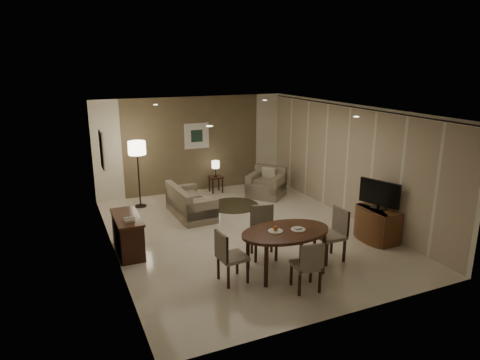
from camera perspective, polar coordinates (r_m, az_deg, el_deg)
name	(u,v)px	position (r m, az deg, el deg)	size (l,w,h in m)	color
room_shell	(236,169)	(9.42, -0.49, 1.47)	(5.50, 7.00, 2.70)	beige
taupe_accent	(193,145)	(12.25, -6.25, 4.71)	(3.96, 0.03, 2.70)	brown
curtain_wall	(347,163)	(10.44, 14.05, 2.24)	(0.08, 6.70, 2.58)	#B9AB90
curtain_rod	(351,107)	(10.22, 14.54, 9.45)	(0.03, 0.03, 6.80)	black
art_back_frame	(197,136)	(12.21, -5.80, 5.88)	(0.72, 0.03, 0.72)	silver
art_back_canvas	(197,136)	(12.20, -5.78, 5.87)	(0.34, 0.01, 0.34)	#1A2F24
art_left_frame	(102,150)	(9.40, -17.95, 3.80)	(0.03, 0.60, 0.80)	silver
art_left_canvas	(103,150)	(9.41, -17.86, 3.81)	(0.01, 0.46, 0.64)	gray
downlight_nl	(209,126)	(6.64, -4.09, 7.18)	(0.10, 0.10, 0.01)	white
downlight_nr	(356,117)	(8.03, 15.25, 8.14)	(0.10, 0.10, 0.01)	white
downlight_fl	(156,105)	(10.08, -11.19, 9.82)	(0.10, 0.10, 0.01)	white
downlight_fr	(265,100)	(11.04, 3.34, 10.58)	(0.10, 0.10, 0.01)	white
console_desk	(128,235)	(8.71, -14.72, -7.05)	(0.48, 1.20, 0.75)	#482717
telephone	(129,219)	(8.28, -14.57, -5.08)	(0.20, 0.14, 0.09)	white
tv_cabinet	(377,224)	(9.45, 17.85, -5.63)	(0.48, 0.90, 0.70)	brown
flat_tv	(379,194)	(9.22, 18.10, -1.77)	(0.06, 0.88, 0.60)	black
dining_table	(285,251)	(7.76, 6.05, -9.39)	(1.65, 1.03, 0.77)	#482717
chair_near	(306,264)	(7.20, 8.78, -11.07)	(0.43, 0.43, 0.89)	gray
chair_far	(264,233)	(8.20, 3.22, -7.11)	(0.48, 0.48, 0.98)	gray
chair_left	(233,256)	(7.35, -0.97, -10.14)	(0.45, 0.45, 0.93)	gray
chair_right	(330,235)	(8.26, 11.90, -7.21)	(0.48, 0.48, 0.99)	gray
plate_a	(275,231)	(7.56, 4.75, -6.79)	(0.26, 0.26, 0.02)	white
plate_b	(298,229)	(7.67, 7.75, -6.55)	(0.26, 0.26, 0.02)	white
fruit_apple	(276,228)	(7.54, 4.76, -6.42)	(0.09, 0.09, 0.09)	#B95315
napkin	(298,228)	(7.66, 7.76, -6.39)	(0.12, 0.08, 0.03)	white
round_rug	(234,205)	(11.19, -0.86, -3.39)	(1.31, 1.31, 0.01)	#38311F
sofa	(191,201)	(10.44, -6.56, -2.81)	(0.79, 1.57, 0.74)	gray
armchair	(266,182)	(11.83, 3.53, -0.33)	(0.91, 0.86, 0.81)	gray
side_table	(216,184)	(12.27, -3.24, -0.57)	(0.37, 0.37, 0.47)	black
table_lamp	(216,168)	(12.15, -3.27, 1.62)	(0.22, 0.22, 0.50)	#FFEAC1
floor_lamp	(139,175)	(11.17, -13.36, 0.70)	(0.43, 0.43, 1.71)	#FFE5B7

